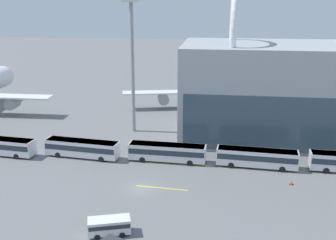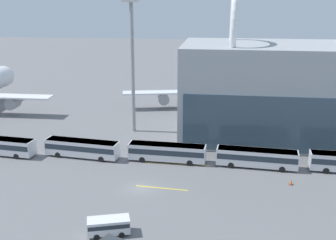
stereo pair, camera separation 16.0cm
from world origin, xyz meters
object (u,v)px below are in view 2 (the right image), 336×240
shuttle_bus_2 (167,151)px  shuttle_bus_3 (257,157)px  airliner_at_gate_far (214,88)px  floodlight_mast (132,47)px  shuttle_bus_1 (82,147)px  service_van_foreground (109,225)px  traffic_cone_1 (291,182)px

shuttle_bus_2 → shuttle_bus_3: (15.02, -0.56, 0.00)m
airliner_at_gate_far → shuttle_bus_2: bearing=157.3°
airliner_at_gate_far → floodlight_mast: (-15.95, -22.09, 12.68)m
shuttle_bus_1 → service_van_foreground: size_ratio=2.49×
shuttle_bus_3 → shuttle_bus_1: bearing=-176.7°
airliner_at_gate_far → service_van_foreground: size_ratio=8.48×
airliner_at_gate_far → service_van_foreground: 62.64m
shuttle_bus_2 → floodlight_mast: 24.17m
shuttle_bus_2 → service_van_foreground: shuttle_bus_2 is taller
service_van_foreground → floodlight_mast: (-5.45, 39.56, 16.38)m
shuttle_bus_2 → shuttle_bus_3: 15.03m
shuttle_bus_2 → shuttle_bus_3: same height
shuttle_bus_3 → floodlight_mast: size_ratio=0.50×
floodlight_mast → shuttle_bus_3: bearing=-34.1°
floodlight_mast → traffic_cone_1: 40.52m
shuttle_bus_1 → floodlight_mast: bearing=76.5°
service_van_foreground → shuttle_bus_2: bearing=-116.7°
shuttle_bus_1 → shuttle_bus_3: same height
airliner_at_gate_far → shuttle_bus_2: size_ratio=3.44×
service_van_foreground → floodlight_mast: size_ratio=0.20×
shuttle_bus_1 → traffic_cone_1: 35.45m
airliner_at_gate_far → traffic_cone_1: (13.00, -44.61, -4.53)m
shuttle_bus_1 → service_van_foreground: 26.22m
service_van_foreground → floodlight_mast: floodlight_mast is taller
traffic_cone_1 → shuttle_bus_3: bearing=127.9°
shuttle_bus_3 → traffic_cone_1: size_ratio=16.81×
airliner_at_gate_far → traffic_cone_1: 46.68m
airliner_at_gate_far → shuttle_bus_1: bearing=137.6°
shuttle_bus_3 → traffic_cone_1: 7.89m
shuttle_bus_3 → service_van_foreground: size_ratio=2.48×
shuttle_bus_1 → floodlight_mast: floodlight_mast is taller
shuttle_bus_2 → service_van_foreground: 24.01m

